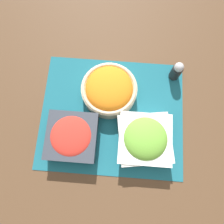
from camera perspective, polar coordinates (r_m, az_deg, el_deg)
The scene contains 6 objects.
ground_plane at distance 0.78m, azimuth 0.00°, elevation -0.66°, with size 3.00×3.00×0.00m, color #513823.
placemat at distance 0.78m, azimuth 0.00°, elevation -0.62°, with size 0.50×0.42×0.00m.
tomato_bowl at distance 0.73m, azimuth -10.43°, elevation -6.40°, with size 0.16×0.16×0.07m.
lettuce_bowl at distance 0.72m, azimuth 8.54°, elevation -7.07°, with size 0.19×0.19×0.09m.
carrot_bowl at distance 0.76m, azimuth -0.74°, elevation 5.89°, with size 0.19×0.19×0.08m.
pepper_shaker at distance 0.82m, azimuth 16.55°, elevation 10.28°, with size 0.04×0.04×0.09m.
Camera 1 is at (0.02, -0.20, 0.75)m, focal length 35.00 mm.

